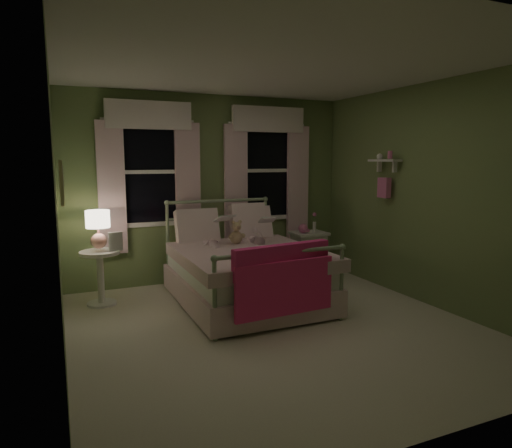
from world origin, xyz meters
name	(u,v)px	position (x,y,z in m)	size (l,w,h in m)	color
room_shell	(276,202)	(0.00, 0.00, 1.30)	(4.20, 4.20, 4.20)	white
bed	(245,272)	(0.03, 0.90, 0.38)	(1.58, 2.04, 1.18)	white
pink_throw	(283,272)	(0.03, -0.11, 0.61)	(1.10, 0.25, 0.71)	#E12C75
child_left	(211,224)	(-0.25, 1.33, 0.92)	(0.25, 0.17, 0.70)	#F7D1DD
child_right	(252,222)	(0.31, 1.33, 0.91)	(0.33, 0.26, 0.69)	#F7D1DD
book_left	(217,223)	(-0.25, 1.08, 0.96)	(0.20, 0.27, 0.03)	beige
book_right	(260,224)	(0.31, 1.08, 0.92)	(0.20, 0.27, 0.02)	beige
teddy_bear	(236,234)	(0.03, 1.18, 0.79)	(0.22, 0.17, 0.30)	tan
nightstand_left	(100,270)	(-1.58, 1.49, 0.42)	(0.46, 0.46, 0.65)	white
table_lamp	(98,225)	(-1.58, 1.49, 0.95)	(0.27, 0.27, 0.45)	#FFA696
book_nightstand	(109,251)	(-1.48, 1.41, 0.66)	(0.16, 0.22, 0.02)	beige
nightstand_right	(309,239)	(1.38, 1.71, 0.55)	(0.50, 0.40, 0.64)	white
pink_toy	(303,229)	(1.28, 1.71, 0.71)	(0.14, 0.19, 0.14)	pink
bud_vase	(314,222)	(1.50, 1.76, 0.79)	(0.06, 0.06, 0.28)	white
window_left	(150,166)	(-0.85, 2.03, 1.62)	(1.34, 0.13, 1.96)	black
window_right	(267,166)	(0.85, 2.03, 1.62)	(1.34, 0.13, 1.96)	black
wall_shelf	(384,174)	(1.90, 0.70, 1.52)	(0.15, 0.50, 0.60)	white
framed_picture	(61,183)	(-1.95, 0.60, 1.50)	(0.03, 0.32, 0.42)	beige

